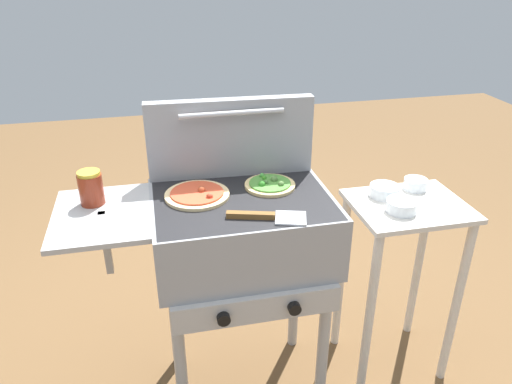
% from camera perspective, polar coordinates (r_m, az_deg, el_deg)
% --- Properties ---
extents(ground_plane, '(8.00, 8.00, 0.00)m').
position_cam_1_polar(ground_plane, '(2.29, -1.31, -21.24)').
color(ground_plane, brown).
extents(grill, '(0.96, 0.53, 0.90)m').
position_cam_1_polar(grill, '(1.80, -1.97, -4.94)').
color(grill, gray).
rests_on(grill, ground_plane).
extents(grill_lid_open, '(0.63, 0.09, 0.30)m').
position_cam_1_polar(grill_lid_open, '(1.87, -2.96, 6.33)').
color(grill_lid_open, gray).
rests_on(grill_lid_open, grill).
extents(pizza_veggie, '(0.19, 0.19, 0.04)m').
position_cam_1_polar(pizza_veggie, '(1.81, 1.62, 0.89)').
color(pizza_veggie, '#E0C17F').
rests_on(pizza_veggie, grill).
extents(pizza_pepperoni, '(0.23, 0.23, 0.04)m').
position_cam_1_polar(pizza_pepperoni, '(1.75, -6.82, -0.28)').
color(pizza_pepperoni, beige).
rests_on(pizza_pepperoni, grill).
extents(sauce_jar, '(0.08, 0.08, 0.12)m').
position_cam_1_polar(sauce_jar, '(1.77, -18.62, 0.45)').
color(sauce_jar, maroon).
rests_on(sauce_jar, grill).
extents(spatula, '(0.27, 0.13, 0.02)m').
position_cam_1_polar(spatula, '(1.60, 1.33, -2.85)').
color(spatula, '#B7BABF').
rests_on(spatula, grill).
extents(prep_table, '(0.44, 0.36, 0.80)m').
position_cam_1_polar(prep_table, '(2.11, 16.50, -6.97)').
color(prep_table, beige).
rests_on(prep_table, ground_plane).
extents(topping_bowl_near, '(0.12, 0.12, 0.04)m').
position_cam_1_polar(topping_bowl_near, '(1.92, 16.53, -1.61)').
color(topping_bowl_near, silver).
rests_on(topping_bowl_near, prep_table).
extents(topping_bowl_far, '(0.10, 0.10, 0.04)m').
position_cam_1_polar(topping_bowl_far, '(2.12, 18.01, 0.85)').
color(topping_bowl_far, silver).
rests_on(topping_bowl_far, prep_table).
extents(topping_bowl_middle, '(0.12, 0.12, 0.04)m').
position_cam_1_polar(topping_bowl_middle, '(2.02, 14.66, 0.10)').
color(topping_bowl_middle, silver).
rests_on(topping_bowl_middle, prep_table).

